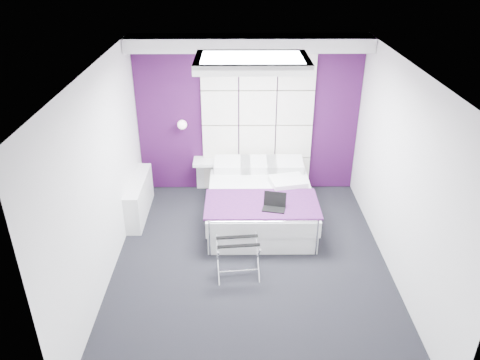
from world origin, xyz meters
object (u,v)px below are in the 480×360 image
Objects in this scene: wall_lamp at (182,124)px; laptop at (274,204)px; radiator at (139,198)px; luggage_rack at (238,258)px; bed at (260,202)px; nightstand at (208,161)px.

wall_lamp reaches higher than laptop.
wall_lamp is 1.35m from radiator.
wall_lamp is 2.60m from luggage_rack.
laptop reaches higher than luggage_rack.
luggage_rack is at bearing -68.76° from wall_lamp.
bed reaches higher than nightstand.
nightstand is at bearing 35.04° from radiator.
bed is 1.22m from nightstand.
radiator is at bearing 129.92° from luggage_rack.
bed is 3.65× the size of luggage_rack.
laptop reaches higher than radiator.
wall_lamp is 0.12× the size of radiator.
laptop is (0.50, 0.76, 0.34)m from luggage_rack.
nightstand is 0.89× the size of luggage_rack.
bed is at bearing -45.52° from nightstand.
laptop is (1.37, -1.49, -0.62)m from wall_lamp.
laptop is (0.16, -0.60, 0.31)m from bed.
wall_lamp is 0.32× the size of nightstand.
radiator is 3.89× the size of laptop.
bed is (1.86, -0.12, -0.01)m from radiator.
laptop is at bearing -47.29° from wall_lamp.
nightstand is (0.39, -0.04, -0.65)m from wall_lamp.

